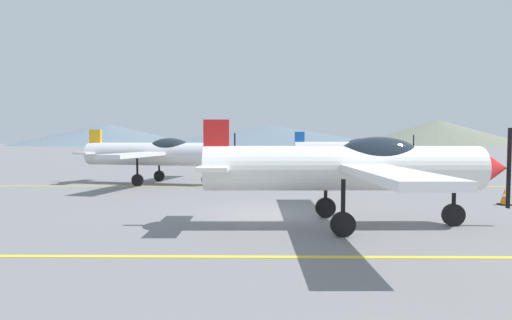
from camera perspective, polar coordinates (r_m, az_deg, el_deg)
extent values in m
plane|color=slate|center=(12.51, 1.38, -7.86)|extent=(400.00, 400.00, 0.00)
cube|color=yellow|center=(8.29, 1.79, -13.44)|extent=(80.00, 0.16, 0.01)
cube|color=yellow|center=(20.13, 1.09, -3.74)|extent=(80.00, 0.16, 0.01)
cylinder|color=white|center=(11.09, 11.95, -1.14)|extent=(7.36, 1.30, 1.19)
cone|color=red|center=(12.58, 30.30, -1.00)|extent=(0.77, 1.02, 1.01)
cube|color=black|center=(12.81, 31.96, -0.98)|extent=(0.05, 0.13, 2.16)
ellipsoid|color=#1E2833|center=(11.32, 16.79, 0.69)|extent=(2.17, 1.00, 0.97)
cube|color=white|center=(11.19, 14.12, -0.85)|extent=(1.33, 9.52, 0.17)
cube|color=white|center=(10.88, -5.56, -0.88)|extent=(0.80, 2.82, 0.11)
cube|color=red|center=(10.86, -5.57, 2.25)|extent=(0.68, 0.14, 1.30)
cylinder|color=black|center=(12.16, 26.03, -4.44)|extent=(0.11, 0.11, 1.09)
cylinder|color=black|center=(12.24, 25.97, -6.96)|extent=(0.61, 0.14, 0.61)
cylinder|color=black|center=(9.97, 12.13, -5.77)|extent=(0.11, 0.11, 1.09)
cylinder|color=black|center=(10.06, 12.10, -8.83)|extent=(0.61, 0.14, 0.61)
cylinder|color=black|center=(12.28, 9.75, -4.11)|extent=(0.11, 0.11, 1.09)
cylinder|color=black|center=(12.36, 9.73, -6.61)|extent=(0.61, 0.14, 0.61)
cylinder|color=silver|center=(21.92, -14.34, 0.81)|extent=(7.43, 2.73, 1.19)
cone|color=#F2A519|center=(20.38, -4.16, 0.75)|extent=(0.95, 1.15, 1.01)
cube|color=black|center=(20.26, -2.99, 0.74)|extent=(0.07, 0.14, 2.16)
ellipsoid|color=#1E2833|center=(21.48, -12.04, 1.75)|extent=(2.32, 1.41, 0.97)
cube|color=silver|center=(21.72, -13.33, 0.95)|extent=(3.19, 9.54, 0.17)
cube|color=silver|center=(23.64, -21.58, 0.98)|extent=(1.34, 2.91, 0.11)
cube|color=#F2A519|center=(23.63, -21.61, 2.42)|extent=(0.69, 0.27, 1.30)
cylinder|color=black|center=(20.75, -6.86, -1.22)|extent=(0.11, 0.11, 1.09)
cylinder|color=black|center=(20.79, -6.85, -2.72)|extent=(0.62, 0.26, 0.61)
cylinder|color=black|center=(21.01, -16.32, -1.27)|extent=(0.11, 0.11, 1.09)
cylinder|color=black|center=(21.06, -16.30, -2.74)|extent=(0.62, 0.26, 0.61)
cylinder|color=black|center=(23.11, -13.44, -0.86)|extent=(0.11, 0.11, 1.09)
cylinder|color=black|center=(23.15, -13.43, -2.20)|extent=(0.62, 0.26, 0.61)
cylinder|color=silver|center=(28.90, 12.77, 1.32)|extent=(7.38, 1.41, 1.19)
cone|color=blue|center=(29.90, 20.43, 1.26)|extent=(0.79, 1.03, 1.01)
cube|color=black|center=(30.04, 21.22, 1.26)|extent=(0.05, 0.13, 2.16)
ellipsoid|color=#1E2833|center=(29.08, 14.67, 2.01)|extent=(2.19, 1.04, 0.97)
cube|color=silver|center=(28.98, 13.61, 1.43)|extent=(1.47, 9.54, 0.17)
cube|color=silver|center=(28.48, 6.13, 1.47)|extent=(0.84, 2.83, 0.11)
cube|color=blue|center=(28.47, 6.14, 2.66)|extent=(0.68, 0.15, 1.30)
cylinder|color=black|center=(29.62, 18.52, -0.11)|extent=(0.11, 0.11, 1.09)
cylinder|color=black|center=(29.66, 18.50, -1.16)|extent=(0.61, 0.15, 0.61)
cylinder|color=black|center=(27.72, 12.76, -0.23)|extent=(0.11, 0.11, 1.09)
cylinder|color=black|center=(27.75, 12.75, -1.35)|extent=(0.61, 0.15, 0.61)
cylinder|color=black|center=(30.06, 11.94, 0.02)|extent=(0.11, 0.11, 1.09)
cylinder|color=black|center=(30.09, 11.93, -1.02)|extent=(0.61, 0.15, 0.61)
cube|color=black|center=(37.87, 0.73, 0.44)|extent=(3.30, 4.66, 0.75)
cube|color=black|center=(37.71, 0.82, 1.42)|extent=(2.38, 2.83, 0.55)
cylinder|color=black|center=(39.55, 1.14, 0.00)|extent=(0.45, 0.68, 0.64)
cylinder|color=black|center=(38.88, -1.30, -0.05)|extent=(0.45, 0.68, 0.64)
cylinder|color=black|center=(36.95, 2.86, -0.21)|extent=(0.45, 0.68, 0.64)
cylinder|color=black|center=(36.24, 0.27, -0.26)|extent=(0.45, 0.68, 0.64)
cube|color=black|center=(17.04, 31.50, -5.33)|extent=(0.36, 0.36, 0.04)
cone|color=orange|center=(17.00, 31.52, -4.35)|extent=(0.29, 0.29, 0.55)
cylinder|color=white|center=(17.00, 31.52, -4.26)|extent=(0.20, 0.20, 0.08)
cone|color=slate|center=(177.78, -20.02, 3.37)|extent=(74.58, 74.58, 8.50)
cone|color=slate|center=(137.38, 2.05, 3.41)|extent=(85.93, 85.93, 6.98)
cone|color=slate|center=(183.45, 24.09, 3.55)|extent=(66.42, 66.42, 10.27)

